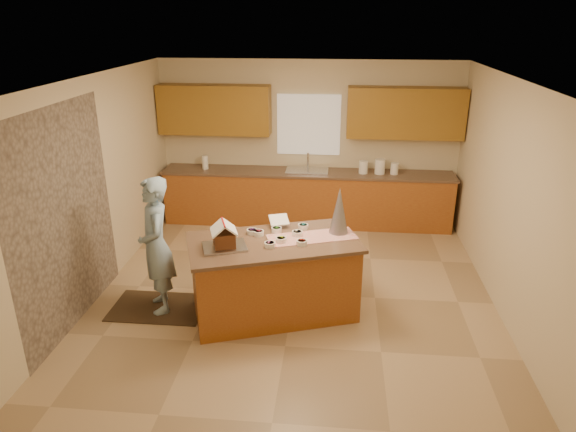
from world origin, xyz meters
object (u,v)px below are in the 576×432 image
object	(u,v)px
tinsel_tree	(339,211)
gingerbread_house	(224,237)
island_base	(274,279)
boy	(156,246)

from	to	relation	value
tinsel_tree	gingerbread_house	xyz separation A→B (m)	(-1.26, -0.55, -0.15)
island_base	tinsel_tree	size ratio (longest dim) A/B	3.27
boy	island_base	bearing A→B (deg)	67.13
tinsel_tree	gingerbread_house	distance (m)	1.38
island_base	gingerbread_house	size ratio (longest dim) A/B	5.08
island_base	gingerbread_house	distance (m)	0.85
boy	gingerbread_house	size ratio (longest dim) A/B	4.56
gingerbread_house	island_base	bearing A→B (deg)	24.39
boy	gingerbread_house	world-z (taller)	boy
island_base	tinsel_tree	distance (m)	1.12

